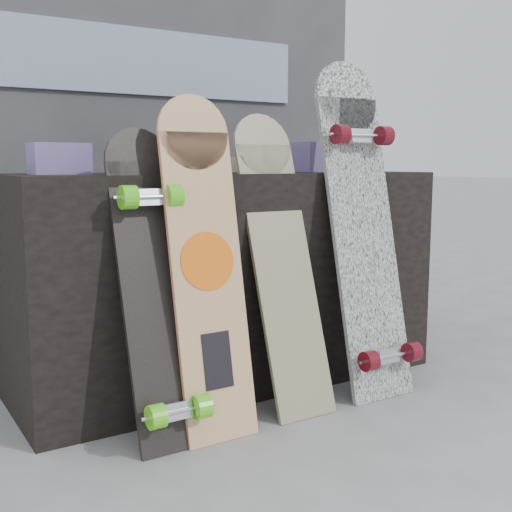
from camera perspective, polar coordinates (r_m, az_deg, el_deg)
ground at (r=2.18m, az=3.92°, el=-14.29°), size 60.00×60.00×0.00m
vendor_table at (r=2.48m, az=-2.81°, el=-1.89°), size 1.60×0.60×0.80m
booth at (r=3.22m, az=-10.52°, el=12.87°), size 2.40×0.22×2.20m
merch_box_purple at (r=2.18m, az=-17.07°, el=8.27°), size 0.18×0.12×0.10m
merch_box_small at (r=2.67m, az=5.13°, el=8.74°), size 0.14×0.14×0.12m
merch_box_flat at (r=2.63m, az=-1.97°, el=8.13°), size 0.22×0.10×0.06m
longboard_geisha at (r=1.96m, az=-4.50°, el=-0.03°), size 0.24×0.22×1.05m
longboard_celtic at (r=2.19m, az=2.18°, el=0.37°), size 0.23×0.34×1.01m
longboard_cascadia at (r=2.36m, az=9.51°, el=3.09°), size 0.27×0.35×1.21m
skateboard_dark at (r=1.93m, az=-8.90°, el=-2.31°), size 0.21×0.33×0.95m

